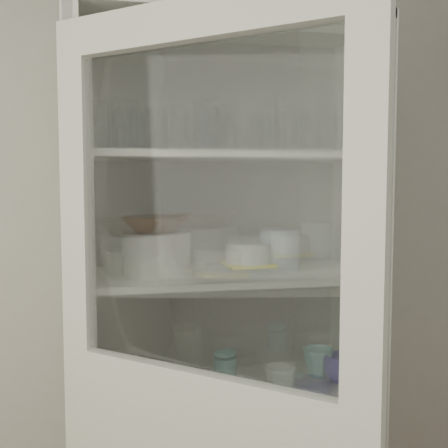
{
  "coord_description": "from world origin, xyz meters",
  "views": [
    {
      "loc": [
        -0.17,
        -0.58,
        1.57
      ],
      "look_at": [
        0.2,
        1.27,
        1.42
      ],
      "focal_mm": 45.0,
      "sensor_mm": 36.0,
      "label": 1
    }
  ],
  "objects_px": {
    "goblet_1": "(220,130)",
    "yellow_trivet": "(249,264)",
    "pantry_cabinet": "(221,357)",
    "goblet_3": "(303,132)",
    "mug_blue": "(341,368)",
    "plate_stack_back": "(131,259)",
    "cream_bowl": "(157,243)",
    "goblet_0": "(124,127)",
    "mug_teal": "(318,362)",
    "terracotta_bowl": "(156,224)",
    "white_canister": "(122,372)",
    "white_ramekin": "(249,252)",
    "goblet_2": "(262,133)",
    "glass_platter": "(249,268)",
    "mug_white": "(280,380)",
    "grey_bowl_stack": "(279,249)",
    "measuring_cups": "(183,389)",
    "teal_jar": "(225,366)",
    "plate_stack_front": "(157,264)"
  },
  "relations": [
    {
      "from": "goblet_1",
      "to": "yellow_trivet",
      "type": "height_order",
      "value": "goblet_1"
    },
    {
      "from": "pantry_cabinet",
      "to": "yellow_trivet",
      "type": "bearing_deg",
      "value": -41.4
    },
    {
      "from": "goblet_3",
      "to": "mug_blue",
      "type": "distance_m",
      "value": 0.85
    },
    {
      "from": "plate_stack_back",
      "to": "cream_bowl",
      "type": "distance_m",
      "value": 0.16
    },
    {
      "from": "cream_bowl",
      "to": "goblet_0",
      "type": "bearing_deg",
      "value": 124.78
    },
    {
      "from": "yellow_trivet",
      "to": "mug_teal",
      "type": "distance_m",
      "value": 0.46
    },
    {
      "from": "goblet_0",
      "to": "terracotta_bowl",
      "type": "relative_size",
      "value": 0.83
    },
    {
      "from": "cream_bowl",
      "to": "white_canister",
      "type": "bearing_deg",
      "value": 158.16
    },
    {
      "from": "mug_teal",
      "to": "white_ramekin",
      "type": "bearing_deg",
      "value": -174.21
    },
    {
      "from": "pantry_cabinet",
      "to": "goblet_3",
      "type": "xyz_separation_m",
      "value": [
        0.31,
        0.03,
        0.8
      ]
    },
    {
      "from": "goblet_1",
      "to": "white_ramekin",
      "type": "relative_size",
      "value": 1.1
    },
    {
      "from": "goblet_0",
      "to": "yellow_trivet",
      "type": "bearing_deg",
      "value": -16.25
    },
    {
      "from": "plate_stack_back",
      "to": "mug_blue",
      "type": "xyz_separation_m",
      "value": [
        0.72,
        -0.15,
        -0.39
      ]
    },
    {
      "from": "goblet_0",
      "to": "goblet_2",
      "type": "bearing_deg",
      "value": -1.36
    },
    {
      "from": "goblet_2",
      "to": "glass_platter",
      "type": "xyz_separation_m",
      "value": [
        -0.08,
        -0.11,
        -0.47
      ]
    },
    {
      "from": "mug_teal",
      "to": "mug_white",
      "type": "height_order",
      "value": "mug_teal"
    },
    {
      "from": "goblet_3",
      "to": "goblet_0",
      "type": "bearing_deg",
      "value": 178.92
    },
    {
      "from": "pantry_cabinet",
      "to": "grey_bowl_stack",
      "type": "relative_size",
      "value": 14.91
    },
    {
      "from": "goblet_3",
      "to": "glass_platter",
      "type": "relative_size",
      "value": 0.53
    },
    {
      "from": "plate_stack_back",
      "to": "measuring_cups",
      "type": "height_order",
      "value": "plate_stack_back"
    },
    {
      "from": "grey_bowl_stack",
      "to": "mug_blue",
      "type": "height_order",
      "value": "grey_bowl_stack"
    },
    {
      "from": "goblet_1",
      "to": "cream_bowl",
      "type": "bearing_deg",
      "value": -147.93
    },
    {
      "from": "teal_jar",
      "to": "white_canister",
      "type": "distance_m",
      "value": 0.36
    },
    {
      "from": "goblet_0",
      "to": "goblet_1",
      "type": "xyz_separation_m",
      "value": [
        0.34,
        0.01,
        -0.0
      ]
    },
    {
      "from": "plate_stack_front",
      "to": "goblet_0",
      "type": "bearing_deg",
      "value": 124.78
    },
    {
      "from": "glass_platter",
      "to": "goblet_0",
      "type": "bearing_deg",
      "value": 163.75
    },
    {
      "from": "pantry_cabinet",
      "to": "plate_stack_front",
      "type": "bearing_deg",
      "value": -158.43
    },
    {
      "from": "mug_white",
      "to": "measuring_cups",
      "type": "distance_m",
      "value": 0.32
    },
    {
      "from": "goblet_3",
      "to": "teal_jar",
      "type": "distance_m",
      "value": 0.89
    },
    {
      "from": "white_ramekin",
      "to": "grey_bowl_stack",
      "type": "height_order",
      "value": "grey_bowl_stack"
    },
    {
      "from": "cream_bowl",
      "to": "mug_white",
      "type": "height_order",
      "value": "cream_bowl"
    },
    {
      "from": "grey_bowl_stack",
      "to": "mug_blue",
      "type": "distance_m",
      "value": 0.48
    },
    {
      "from": "goblet_2",
      "to": "terracotta_bowl",
      "type": "xyz_separation_m",
      "value": [
        -0.39,
        -0.13,
        -0.31
      ]
    },
    {
      "from": "plate_stack_front",
      "to": "white_ramekin",
      "type": "relative_size",
      "value": 1.41
    },
    {
      "from": "goblet_1",
      "to": "mug_white",
      "type": "xyz_separation_m",
      "value": [
        0.15,
        -0.25,
        -0.84
      ]
    },
    {
      "from": "goblet_1",
      "to": "glass_platter",
      "type": "height_order",
      "value": "goblet_1"
    },
    {
      "from": "plate_stack_front",
      "to": "glass_platter",
      "type": "relative_size",
      "value": 0.72
    },
    {
      "from": "goblet_3",
      "to": "mug_blue",
      "type": "height_order",
      "value": "goblet_3"
    },
    {
      "from": "white_ramekin",
      "to": "terracotta_bowl",
      "type": "bearing_deg",
      "value": -176.79
    },
    {
      "from": "goblet_0",
      "to": "measuring_cups",
      "type": "bearing_deg",
      "value": -43.73
    },
    {
      "from": "plate_stack_front",
      "to": "yellow_trivet",
      "type": "xyz_separation_m",
      "value": [
        0.31,
        0.02,
        -0.01
      ]
    },
    {
      "from": "terracotta_bowl",
      "to": "teal_jar",
      "type": "distance_m",
      "value": 0.58
    },
    {
      "from": "glass_platter",
      "to": "grey_bowl_stack",
      "type": "distance_m",
      "value": 0.13
    },
    {
      "from": "mug_blue",
      "to": "teal_jar",
      "type": "height_order",
      "value": "teal_jar"
    },
    {
      "from": "cream_bowl",
      "to": "mug_teal",
      "type": "bearing_deg",
      "value": 4.85
    },
    {
      "from": "goblet_1",
      "to": "goblet_3",
      "type": "xyz_separation_m",
      "value": [
        0.3,
        -0.03,
        -0.0
      ]
    },
    {
      "from": "plate_stack_back",
      "to": "yellow_trivet",
      "type": "distance_m",
      "value": 0.41
    },
    {
      "from": "plate_stack_back",
      "to": "yellow_trivet",
      "type": "xyz_separation_m",
      "value": [
        0.39,
        -0.11,
        -0.01
      ]
    },
    {
      "from": "goblet_0",
      "to": "grey_bowl_stack",
      "type": "bearing_deg",
      "value": -11.42
    },
    {
      "from": "plate_stack_back",
      "to": "grey_bowl_stack",
      "type": "height_order",
      "value": "grey_bowl_stack"
    }
  ]
}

